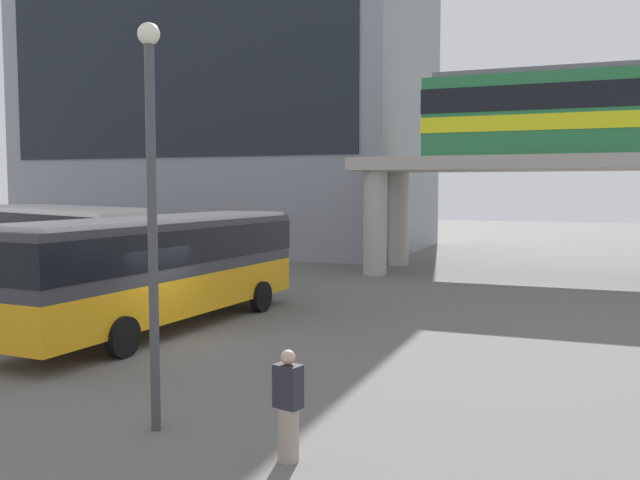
# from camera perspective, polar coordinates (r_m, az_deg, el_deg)

# --- Properties ---
(ground_plane) EXTENTS (120.00, 120.00, 0.00)m
(ground_plane) POSITION_cam_1_polar(r_m,az_deg,el_deg) (26.92, -1.13, -4.24)
(ground_plane) COLOR #605E5B
(station_building) EXTENTS (25.28, 14.73, 21.56)m
(station_building) POSITION_cam_1_polar(r_m,az_deg,el_deg) (47.47, -7.37, 12.54)
(station_building) COLOR gray
(station_building) RESTS_ON ground_plane
(bus_main) EXTENTS (3.27, 11.18, 3.22)m
(bus_main) POSITION_cam_1_polar(r_m,az_deg,el_deg) (19.91, -13.18, -1.64)
(bus_main) COLOR orange
(bus_main) RESTS_ON ground_plane
(bus_secondary) EXTENTS (11.19, 6.49, 3.22)m
(bus_secondary) POSITION_cam_1_polar(r_m,az_deg,el_deg) (32.47, -20.73, 0.49)
(bus_secondary) COLOR red
(bus_secondary) RESTS_ON ground_plane
(pedestrian_near_building) EXTENTS (0.45, 0.35, 1.68)m
(pedestrian_near_building) POSITION_cam_1_polar(r_m,az_deg,el_deg) (10.34, -2.69, -13.99)
(pedestrian_near_building) COLOR gray
(pedestrian_near_building) RESTS_ON ground_plane
(lamp_post) EXTENTS (0.36, 0.36, 6.69)m
(lamp_post) POSITION_cam_1_polar(r_m,az_deg,el_deg) (11.44, -13.93, 3.63)
(lamp_post) COLOR #3F3F44
(lamp_post) RESTS_ON ground_plane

